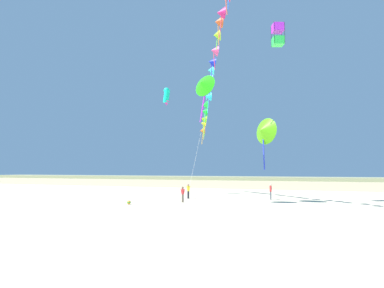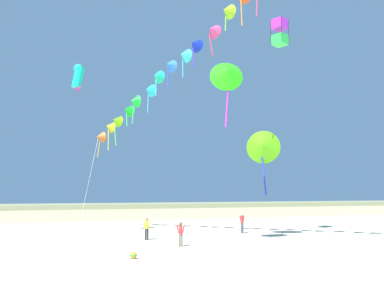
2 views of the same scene
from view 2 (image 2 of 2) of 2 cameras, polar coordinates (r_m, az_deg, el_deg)
ground_plane at (r=17.04m, az=10.90°, el=-18.44°), size 240.00×240.00×0.00m
dune_ridge at (r=55.76m, az=-11.37°, el=-9.24°), size 120.00×9.93×1.96m
person_near_left at (r=30.63m, az=-6.37°, el=-11.50°), size 0.55×0.31×1.62m
person_near_right at (r=26.84m, az=-1.60°, el=-12.30°), size 0.55×0.21×1.56m
person_mid_center at (r=35.54m, az=7.04°, el=-10.76°), size 0.26×0.59×1.70m
kite_banner_string at (r=31.36m, az=3.79°, el=16.84°), size 15.87×29.52×23.94m
large_kite_low_lead at (r=35.23m, az=12.22°, el=15.08°), size 1.41×1.41×2.16m
large_kite_mid_trail at (r=27.49m, az=4.93°, el=9.79°), size 2.52×1.96×4.82m
large_kite_high_solo at (r=35.36m, az=-15.70°, el=9.06°), size 1.06×0.83×2.38m
large_kite_outer_drift at (r=32.33m, az=9.95°, el=-0.28°), size 2.86×2.41×5.24m
beach_ball at (r=22.35m, az=-8.23°, el=-15.20°), size 0.36×0.36×0.36m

